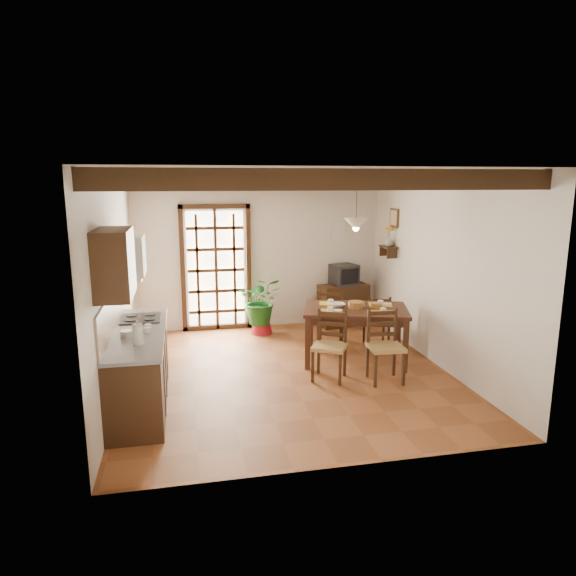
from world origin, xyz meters
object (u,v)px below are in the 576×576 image
object	(u,v)px
kitchen_counter	(139,366)
chair_near_right	(385,359)
sideboard	(343,305)
crt_tv	(344,275)
chair_far_left	(330,327)
potted_plant	(261,302)
dining_table	(356,315)
chair_far_right	(376,330)
chair_near_left	(329,358)
pendant_lamp	(356,223)

from	to	relation	value
kitchen_counter	chair_near_right	bearing A→B (deg)	0.92
chair_near_right	sideboard	xyz separation A→B (m)	(0.30, 2.77, 0.08)
kitchen_counter	crt_tv	distance (m)	4.52
chair_far_left	potted_plant	distance (m)	1.35
potted_plant	kitchen_counter	bearing A→B (deg)	-126.38
dining_table	chair_far_left	distance (m)	0.96
chair_far_left	chair_far_right	xyz separation A→B (m)	(0.73, -0.22, -0.03)
dining_table	sideboard	xyz separation A→B (m)	(0.43, 1.92, -0.33)
kitchen_counter	chair_near_left	distance (m)	2.50
potted_plant	crt_tv	bearing A→B (deg)	8.28
crt_tv	chair_near_right	bearing A→B (deg)	-110.98
crt_tv	dining_table	bearing A→B (deg)	-117.48
chair_near_right	dining_table	bearing A→B (deg)	102.05
chair_far_right	pendant_lamp	bearing A→B (deg)	48.47
sideboard	potted_plant	world-z (taller)	potted_plant
chair_far_left	potted_plant	size ratio (longest dim) A/B	0.43
chair_far_right	potted_plant	size ratio (longest dim) A/B	0.38
chair_near_left	chair_near_right	distance (m)	0.75
chair_far_left	chair_far_right	distance (m)	0.76
kitchen_counter	pendant_lamp	distance (m)	3.60
sideboard	crt_tv	bearing A→B (deg)	-100.89
crt_tv	potted_plant	xyz separation A→B (m)	(-1.59, -0.23, -0.40)
crt_tv	pendant_lamp	distance (m)	2.17
chair_near_left	dining_table	bearing A→B (deg)	75.41
kitchen_counter	pendant_lamp	xyz separation A→B (m)	(3.07, 1.00, 1.60)
chair_far_left	pendant_lamp	distance (m)	1.94
kitchen_counter	chair_far_right	distance (m)	3.97
sideboard	potted_plant	distance (m)	1.62
chair_near_left	crt_tv	size ratio (longest dim) A/B	1.78
chair_near_left	crt_tv	world-z (taller)	crt_tv
dining_table	sideboard	distance (m)	2.00
chair_far_left	crt_tv	xyz separation A→B (m)	(0.57, 1.06, 0.67)
chair_far_right	crt_tv	bearing A→B (deg)	-76.30
dining_table	crt_tv	xyz separation A→B (m)	(0.43, 1.92, 0.25)
chair_near_left	crt_tv	bearing A→B (deg)	96.54
kitchen_counter	potted_plant	world-z (taller)	potted_plant
chair_near_right	sideboard	bearing A→B (deg)	87.10
chair_far_left	potted_plant	xyz separation A→B (m)	(-1.03, 0.83, 0.27)
crt_tv	kitchen_counter	bearing A→B (deg)	-155.99
chair_far_right	chair_near_right	bearing A→B (deg)	79.31
kitchen_counter	sideboard	bearing A→B (deg)	38.92
dining_table	chair_far_right	size ratio (longest dim) A/B	2.04
kitchen_counter	potted_plant	distance (m)	3.21
chair_near_left	kitchen_counter	bearing A→B (deg)	-145.53
chair_far_left	chair_near_left	bearing A→B (deg)	95.58
pendant_lamp	chair_near_left	bearing A→B (deg)	-128.69
sideboard	pendant_lamp	xyz separation A→B (m)	(-0.43, -1.82, 1.69)
chair_near_left	chair_far_left	bearing A→B (deg)	101.42
dining_table	chair_far_right	xyz separation A→B (m)	(0.59, 0.63, -0.45)
dining_table	potted_plant	bearing A→B (deg)	141.60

